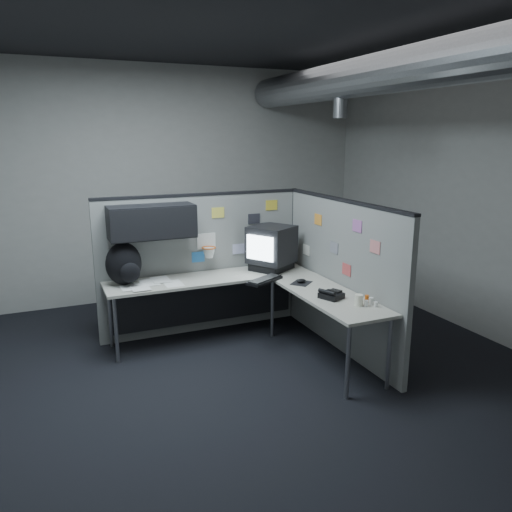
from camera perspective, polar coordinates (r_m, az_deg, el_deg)
name	(u,v)px	position (r m, az deg, el deg)	size (l,w,h in m)	color
room	(308,154)	(4.73, 5.98, 11.53)	(5.62, 5.62, 3.22)	black
partition_back	(190,250)	(5.70, -7.55, 0.66)	(2.44, 0.42, 1.63)	gray
partition_right	(340,275)	(5.39, 9.60, -2.12)	(0.07, 2.23, 1.63)	gray
desk	(240,291)	(5.44, -1.80, -4.05)	(2.31, 2.11, 0.73)	#B3B1A2
monitor	(271,247)	(5.80, 1.78, 1.00)	(0.62, 0.62, 0.51)	black
keyboard	(265,280)	(5.37, 0.99, -2.76)	(0.47, 0.36, 0.04)	black
mouse	(301,282)	(5.33, 5.20, -2.95)	(0.28, 0.28, 0.05)	black
phone	(331,295)	(4.88, 8.57, -4.41)	(0.24, 0.25, 0.09)	black
bottles	(369,301)	(4.76, 12.83, -5.09)	(0.12, 0.17, 0.08)	silver
cup	(359,300)	(4.71, 11.67, -4.97)	(0.08, 0.08, 0.11)	white
papers	(151,284)	(5.38, -11.93, -3.14)	(0.64, 0.48, 0.01)	white
backpack	(124,265)	(5.38, -14.82, -0.95)	(0.40, 0.37, 0.46)	black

